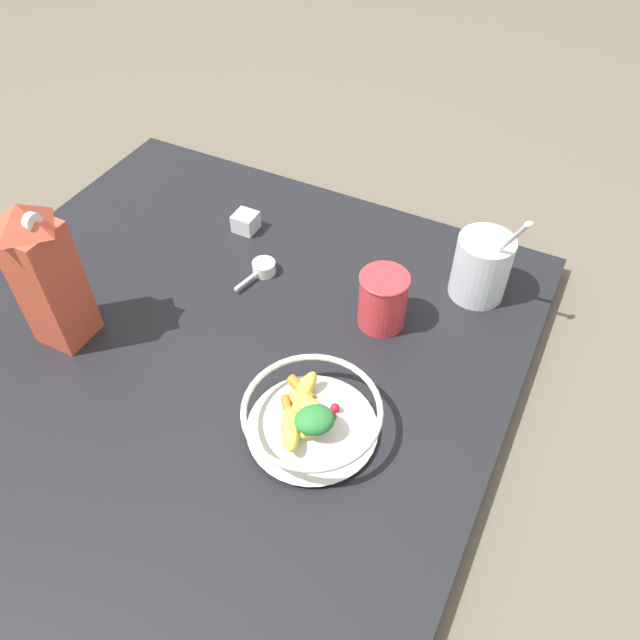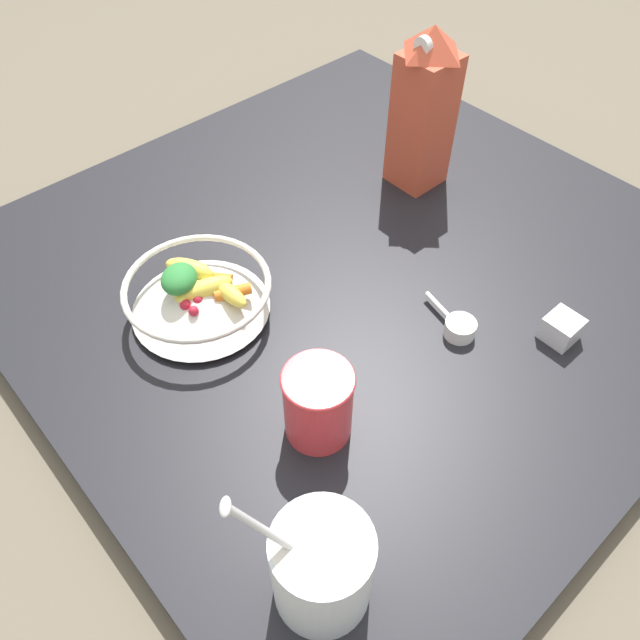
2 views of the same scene
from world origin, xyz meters
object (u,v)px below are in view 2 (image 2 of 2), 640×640
fruit_bowl (198,294)px  yogurt_tub (322,565)px  spice_jar (561,329)px  drinking_cup (318,403)px  milk_carton (424,109)px

fruit_bowl → yogurt_tub: 0.45m
yogurt_tub → spice_jar: yogurt_tub is taller
spice_jar → drinking_cup: bearing=-108.4°
fruit_bowl → drinking_cup: (0.27, -0.00, 0.02)m
yogurt_tub → spice_jar: bearing=93.8°
milk_carton → drinking_cup: 0.57m
yogurt_tub → drinking_cup: (-0.15, 0.13, -0.01)m
milk_carton → fruit_bowl: bearing=-88.8°
fruit_bowl → drinking_cup: drinking_cup is taller
milk_carton → spice_jar: bearing=-17.7°
milk_carton → yogurt_tub: 0.77m
yogurt_tub → spice_jar: (-0.03, 0.50, -0.05)m
yogurt_tub → spice_jar: 0.50m
yogurt_tub → drinking_cup: yogurt_tub is taller
spice_jar → fruit_bowl: bearing=-137.4°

